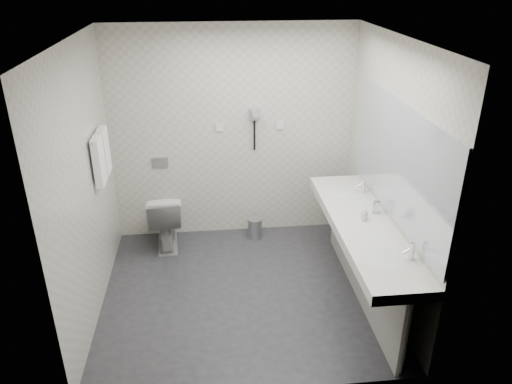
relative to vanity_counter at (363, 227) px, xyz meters
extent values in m
plane|color=#29282D|center=(-1.12, 0.20, -0.80)|extent=(2.80, 2.80, 0.00)
plane|color=silver|center=(-1.12, 0.20, 1.70)|extent=(2.80, 2.80, 0.00)
plane|color=beige|center=(-1.12, 1.50, 0.45)|extent=(2.80, 0.00, 2.80)
plane|color=beige|center=(-1.12, -1.10, 0.45)|extent=(2.80, 0.00, 2.80)
plane|color=beige|center=(-2.52, 0.20, 0.45)|extent=(0.00, 2.60, 2.60)
plane|color=beige|center=(0.27, 0.20, 0.45)|extent=(0.00, 2.60, 2.60)
cube|color=silver|center=(0.00, 0.00, 0.00)|extent=(0.55, 2.20, 0.10)
cube|color=gray|center=(0.02, 0.00, -0.42)|extent=(0.03, 2.15, 0.75)
cylinder|color=silver|center=(0.05, -1.04, -0.42)|extent=(0.06, 0.06, 0.75)
cylinder|color=silver|center=(0.05, 1.04, -0.42)|extent=(0.06, 0.06, 0.75)
cube|color=#B2BCC6|center=(0.26, 0.00, 0.65)|extent=(0.02, 2.20, 1.05)
ellipsoid|color=silver|center=(0.00, -0.65, 0.04)|extent=(0.40, 0.31, 0.05)
ellipsoid|color=silver|center=(0.00, 0.65, 0.04)|extent=(0.40, 0.31, 0.05)
cylinder|color=silver|center=(0.19, -0.65, 0.12)|extent=(0.04, 0.04, 0.15)
cylinder|color=silver|center=(0.19, 0.65, 0.12)|extent=(0.04, 0.04, 0.15)
imported|color=silver|center=(0.03, 0.07, 0.11)|extent=(0.07, 0.07, 0.11)
imported|color=silver|center=(0.01, 0.03, 0.11)|extent=(0.06, 0.06, 0.12)
cylinder|color=silver|center=(0.18, 0.18, 0.11)|extent=(0.08, 0.08, 0.12)
imported|color=silver|center=(-1.95, 1.23, -0.45)|extent=(0.44, 0.71, 0.70)
cube|color=#B2B5BA|center=(-1.98, 1.49, 0.15)|extent=(0.18, 0.02, 0.12)
cylinder|color=#B2B5BA|center=(-0.89, 1.28, -0.68)|extent=(0.18, 0.18, 0.24)
cylinder|color=#B2B5BA|center=(-0.89, 1.28, -0.55)|extent=(0.17, 0.17, 0.01)
cylinder|color=silver|center=(-2.47, 0.75, 0.75)|extent=(0.02, 0.62, 0.02)
cube|color=white|center=(-2.46, 0.61, 0.53)|extent=(0.07, 0.24, 0.48)
cube|color=white|center=(-2.46, 0.89, 0.53)|extent=(0.07, 0.24, 0.48)
cube|color=gray|center=(-0.88, 1.47, 0.70)|extent=(0.10, 0.04, 0.14)
cylinder|color=gray|center=(-0.88, 1.40, 0.73)|extent=(0.08, 0.14, 0.08)
cylinder|color=black|center=(-0.88, 1.46, 0.45)|extent=(0.02, 0.02, 0.35)
cube|color=silver|center=(-1.27, 1.49, 0.55)|extent=(0.09, 0.02, 0.09)
cube|color=silver|center=(-0.57, 1.49, 0.55)|extent=(0.09, 0.02, 0.09)
camera|label=1|loc=(-1.43, -3.90, 2.25)|focal=34.33mm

